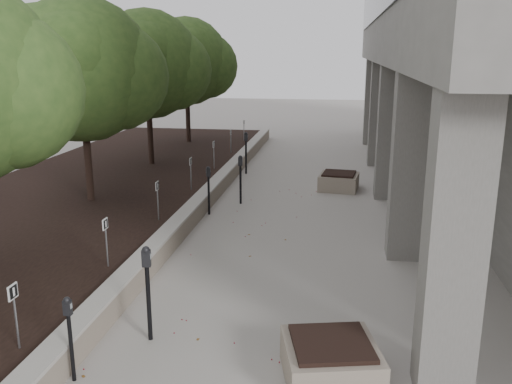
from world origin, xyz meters
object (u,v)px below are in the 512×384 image
Objects in this scene: planter_front at (331,360)px; planter_back at (339,181)px; parking_meter_3 at (209,191)px; parking_meter_5 at (246,153)px; parking_meter_2 at (71,339)px; crabapple_tree_5 at (187,80)px; parking_meter_1 at (148,294)px; crabapple_tree_4 at (148,88)px; parking_meter_4 at (241,180)px; crabapple_tree_3 at (83,100)px.

planter_front reaches higher than planter_back.
parking_meter_3 is 0.88× the size of parking_meter_5.
parking_meter_2 is 11.84m from planter_back.
parking_meter_1 is (3.92, -16.32, -2.34)m from crabapple_tree_5.
crabapple_tree_4 is 3.49× the size of parking_meter_1.
crabapple_tree_4 is at bearing 107.51° from parking_meter_3.
planter_front is at bearing 8.98° from parking_meter_2.
crabapple_tree_5 is 9.57m from parking_meter_4.
parking_meter_4 is 3.60m from planter_back.
crabapple_tree_4 is at bearing 119.37° from planter_front.
parking_meter_3 is 8.17m from planter_front.
parking_meter_4 is at bearing -40.91° from crabapple_tree_4.
parking_meter_3 is at bearing 89.74° from parking_meter_2.
planter_back is (0.03, 10.74, -0.01)m from planter_front.
planter_back is at bearing -10.37° from crabapple_tree_4.
parking_meter_3 is at bearing 115.32° from planter_front.
parking_meter_4 is 0.94× the size of parking_meter_5.
crabapple_tree_4 is at bearing 104.27° from parking_meter_2.
crabapple_tree_3 is 4.34× the size of parking_meter_2.
planter_front is (3.35, -12.57, -0.48)m from parking_meter_5.
parking_meter_3 reaches higher than planter_front.
crabapple_tree_3 reaches higher than parking_meter_2.
parking_meter_3 is (3.25, 0.40, -2.44)m from crabapple_tree_3.
crabapple_tree_5 is at bearing 118.31° from parking_meter_5.
parking_meter_3 is 1.13× the size of planter_back.
parking_meter_3 is at bearing 7.04° from crabapple_tree_3.
crabapple_tree_5 is (0.00, 10.00, 0.00)m from crabapple_tree_3.
parking_meter_5 is at bearing -52.39° from crabapple_tree_5.
crabapple_tree_4 is 13.20m from parking_meter_2.
crabapple_tree_3 is 4.86m from parking_meter_4.
planter_back is at bearing 25.96° from parking_meter_3.
parking_meter_5 is 13.02m from planter_front.
crabapple_tree_3 reaches higher than parking_meter_5.
planter_front is (6.74, -11.98, -2.83)m from crabapple_tree_4.
crabapple_tree_5 is 6.03m from parking_meter_5.
planter_front is at bearing -82.42° from parking_meter_3.
crabapple_tree_4 is 4.35× the size of planter_front.
parking_meter_2 is 0.81× the size of parking_meter_5.
parking_meter_2 is at bearing -107.74° from parking_meter_3.
crabapple_tree_3 is at bearing -163.37° from parking_meter_4.
parking_meter_5 is at bearing 104.91° from planter_front.
crabapple_tree_3 is 4.00× the size of parking_meter_3.
crabapple_tree_3 is at bearing -130.50° from parking_meter_5.
parking_meter_1 is 6.76m from parking_meter_3.
parking_meter_2 is at bearing -99.83° from parking_meter_4.
parking_meter_5 reaches higher than parking_meter_2.
planter_back is at bearing 29.07° from crabapple_tree_3.
parking_meter_5 reaches higher than planter_front.
parking_meter_4 is at bearing 22.29° from crabapple_tree_3.
parking_meter_3 is (-0.67, 6.72, -0.10)m from parking_meter_1.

